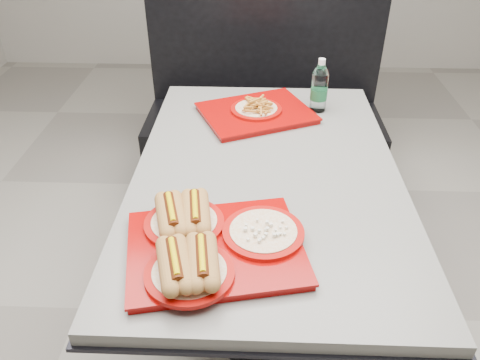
{
  "coord_description": "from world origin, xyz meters",
  "views": [
    {
      "loc": [
        -0.04,
        -1.35,
        1.62
      ],
      "look_at": [
        -0.09,
        -0.19,
        0.83
      ],
      "focal_mm": 35.0,
      "sensor_mm": 36.0,
      "label": 1
    }
  ],
  "objects_px": {
    "diner_table": "(265,207)",
    "tray_near": "(208,242)",
    "water_bottle": "(319,89)",
    "tray_far": "(256,110)",
    "booth_bench": "(263,117)"
  },
  "relations": [
    {
      "from": "diner_table",
      "to": "tray_near",
      "type": "height_order",
      "value": "tray_near"
    },
    {
      "from": "tray_near",
      "to": "water_bottle",
      "type": "distance_m",
      "value": 0.97
    },
    {
      "from": "diner_table",
      "to": "water_bottle",
      "type": "height_order",
      "value": "water_bottle"
    },
    {
      "from": "tray_near",
      "to": "tray_far",
      "type": "bearing_deg",
      "value": 81.73
    },
    {
      "from": "booth_bench",
      "to": "tray_near",
      "type": "distance_m",
      "value": 1.57
    },
    {
      "from": "diner_table",
      "to": "tray_near",
      "type": "distance_m",
      "value": 0.5
    },
    {
      "from": "booth_bench",
      "to": "tray_far",
      "type": "height_order",
      "value": "booth_bench"
    },
    {
      "from": "tray_near",
      "to": "water_bottle",
      "type": "relative_size",
      "value": 2.35
    },
    {
      "from": "water_bottle",
      "to": "tray_far",
      "type": "bearing_deg",
      "value": -165.77
    },
    {
      "from": "diner_table",
      "to": "water_bottle",
      "type": "relative_size",
      "value": 6.34
    },
    {
      "from": "booth_bench",
      "to": "water_bottle",
      "type": "distance_m",
      "value": 0.8
    },
    {
      "from": "tray_near",
      "to": "water_bottle",
      "type": "height_order",
      "value": "water_bottle"
    },
    {
      "from": "tray_far",
      "to": "water_bottle",
      "type": "relative_size",
      "value": 2.38
    },
    {
      "from": "booth_bench",
      "to": "tray_far",
      "type": "relative_size",
      "value": 2.54
    },
    {
      "from": "tray_near",
      "to": "tray_far",
      "type": "relative_size",
      "value": 0.99
    }
  ]
}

